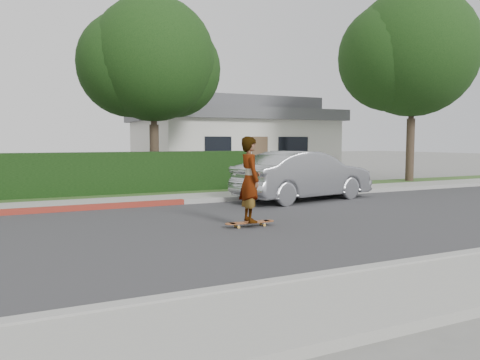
# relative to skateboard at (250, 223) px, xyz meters

# --- Properties ---
(ground) EXTENTS (120.00, 120.00, 0.00)m
(ground) POSITION_rel_skateboard_xyz_m (-1.13, 0.05, -0.10)
(ground) COLOR slate
(ground) RESTS_ON ground
(road) EXTENTS (60.00, 8.00, 0.01)m
(road) POSITION_rel_skateboard_xyz_m (-1.13, 0.05, -0.10)
(road) COLOR #2D2D30
(road) RESTS_ON ground
(curb_near) EXTENTS (60.00, 0.20, 0.15)m
(curb_near) POSITION_rel_skateboard_xyz_m (-1.13, -4.05, -0.03)
(curb_near) COLOR #9E9E99
(curb_near) RESTS_ON ground
(sidewalk_near) EXTENTS (60.00, 1.60, 0.12)m
(sidewalk_near) POSITION_rel_skateboard_xyz_m (-1.13, -4.95, -0.04)
(sidewalk_near) COLOR gray
(sidewalk_near) RESTS_ON ground
(curb_far) EXTENTS (60.00, 0.20, 0.15)m
(curb_far) POSITION_rel_skateboard_xyz_m (-1.13, 4.15, -0.03)
(curb_far) COLOR #9E9E99
(curb_far) RESTS_ON ground
(sidewalk_far) EXTENTS (60.00, 1.60, 0.12)m
(sidewalk_far) POSITION_rel_skateboard_xyz_m (-1.13, 5.05, -0.04)
(sidewalk_far) COLOR gray
(sidewalk_far) RESTS_ON ground
(planting_strip) EXTENTS (60.00, 1.60, 0.10)m
(planting_strip) POSITION_rel_skateboard_xyz_m (-1.13, 6.65, -0.05)
(planting_strip) COLOR #2D4C1E
(planting_strip) RESTS_ON ground
(hedge) EXTENTS (15.00, 1.00, 1.50)m
(hedge) POSITION_rel_skateboard_xyz_m (-4.13, 7.25, 0.65)
(hedge) COLOR black
(hedge) RESTS_ON ground
(tree_center) EXTENTS (5.66, 4.84, 7.44)m
(tree_center) POSITION_rel_skateboard_xyz_m (0.36, 9.23, 4.80)
(tree_center) COLOR #33261C
(tree_center) RESTS_ON ground
(tree_right) EXTENTS (6.32, 5.60, 8.56)m
(tree_right) POSITION_rel_skateboard_xyz_m (11.36, 6.73, 5.52)
(tree_right) COLOR #33261C
(tree_right) RESTS_ON ground
(house) EXTENTS (10.60, 8.60, 4.30)m
(house) POSITION_rel_skateboard_xyz_m (6.87, 16.04, 2.00)
(house) COLOR beige
(house) RESTS_ON ground
(skateboard) EXTENTS (1.16, 0.27, 0.11)m
(skateboard) POSITION_rel_skateboard_xyz_m (0.00, 0.00, 0.00)
(skateboard) COLOR gold
(skateboard) RESTS_ON ground
(skateboarder) EXTENTS (0.53, 0.73, 1.86)m
(skateboarder) POSITION_rel_skateboard_xyz_m (0.00, 0.00, 0.95)
(skateboarder) COLOR white
(skateboarder) RESTS_ON skateboard
(car_silver) EXTENTS (4.97, 2.54, 1.56)m
(car_silver) POSITION_rel_skateboard_xyz_m (3.66, 3.42, 0.68)
(car_silver) COLOR #A7A9AE
(car_silver) RESTS_ON ground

